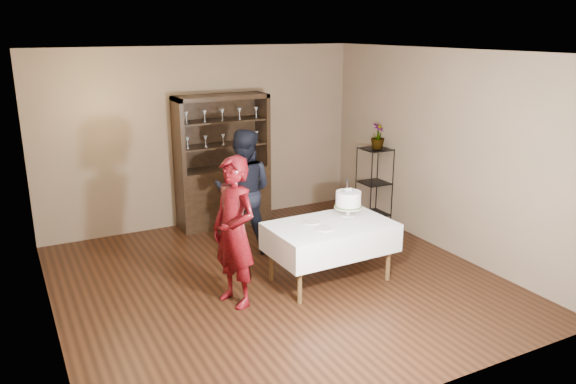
% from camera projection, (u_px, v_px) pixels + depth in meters
% --- Properties ---
extents(floor, '(5.00, 5.00, 0.00)m').
position_uv_depth(floor, '(277.00, 281.00, 6.80)').
color(floor, black).
rests_on(floor, ground).
extents(ceiling, '(5.00, 5.00, 0.00)m').
position_uv_depth(ceiling, '(276.00, 52.00, 6.04)').
color(ceiling, silver).
rests_on(ceiling, back_wall).
extents(back_wall, '(5.00, 0.02, 2.70)m').
position_uv_depth(back_wall, '(203.00, 137.00, 8.55)').
color(back_wall, brown).
rests_on(back_wall, floor).
extents(wall_left, '(0.02, 5.00, 2.70)m').
position_uv_depth(wall_left, '(40.00, 203.00, 5.31)').
color(wall_left, brown).
rests_on(wall_left, floor).
extents(wall_right, '(0.02, 5.00, 2.70)m').
position_uv_depth(wall_right, '(443.00, 152.00, 7.54)').
color(wall_right, brown).
rests_on(wall_right, floor).
extents(china_hutch, '(1.40, 0.48, 2.00)m').
position_uv_depth(china_hutch, '(223.00, 182.00, 8.62)').
color(china_hutch, black).
rests_on(china_hutch, floor).
extents(plant_etagere, '(0.42, 0.42, 1.20)m').
position_uv_depth(plant_etagere, '(374.00, 183.00, 8.65)').
color(plant_etagere, black).
rests_on(plant_etagere, floor).
extents(cake_table, '(1.48, 0.94, 0.73)m').
position_uv_depth(cake_table, '(330.00, 237.00, 6.67)').
color(cake_table, white).
rests_on(cake_table, floor).
extents(woman, '(0.57, 0.70, 1.67)m').
position_uv_depth(woman, '(234.00, 232.00, 6.04)').
color(woman, '#32040C').
rests_on(woman, floor).
extents(man, '(1.03, 0.98, 1.68)m').
position_uv_depth(man, '(244.00, 191.00, 7.55)').
color(man, black).
rests_on(man, floor).
extents(cake, '(0.40, 0.40, 0.48)m').
position_uv_depth(cake, '(348.00, 200.00, 6.87)').
color(cake, silver).
rests_on(cake, cake_table).
extents(plate_near, '(0.26, 0.26, 0.01)m').
position_uv_depth(plate_near, '(325.00, 229.00, 6.43)').
color(plate_near, silver).
rests_on(plate_near, cake_table).
extents(plate_far, '(0.21, 0.21, 0.01)m').
position_uv_depth(plate_far, '(311.00, 222.00, 6.65)').
color(plate_far, silver).
rests_on(plate_far, cake_table).
extents(potted_plant, '(0.30, 0.30, 0.38)m').
position_uv_depth(potted_plant, '(378.00, 136.00, 8.44)').
color(potted_plant, '#506F34').
rests_on(potted_plant, plant_etagere).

